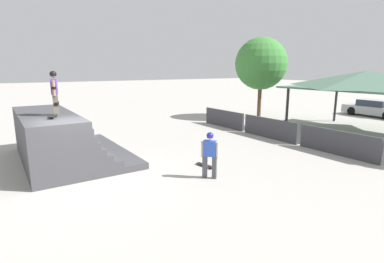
{
  "coord_description": "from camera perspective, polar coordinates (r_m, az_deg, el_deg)",
  "views": [
    {
      "loc": [
        9.84,
        -2.17,
        3.59
      ],
      "look_at": [
        -0.19,
        4.48,
        1.07
      ],
      "focal_mm": 28.0,
      "sensor_mm": 36.0,
      "label": 1
    }
  ],
  "objects": [
    {
      "name": "barrier_fence",
      "position": [
        16.29,
        14.52,
        0.61
      ],
      "size": [
        11.08,
        0.12,
        1.05
      ],
      "color": "#3D3D42",
      "rests_on": "ground"
    },
    {
      "name": "skateboard_on_deck",
      "position": [
        11.33,
        -24.98,
        2.65
      ],
      "size": [
        0.8,
        0.46,
        0.09
      ],
      "rotation": [
        0.0,
        0.0,
        -0.36
      ],
      "color": "green",
      "rests_on": "quarter_pipe_ramp"
    },
    {
      "name": "skateboard_on_ground",
      "position": [
        11.26,
        2.64,
        -6.47
      ],
      "size": [
        0.87,
        0.33,
        0.09
      ],
      "rotation": [
        0.0,
        0.0,
        0.16
      ],
      "color": "red",
      "rests_on": "ground"
    },
    {
      "name": "skater_on_deck",
      "position": [
        11.81,
        -24.72,
        7.18
      ],
      "size": [
        0.69,
        0.3,
        1.58
      ],
      "rotation": [
        0.0,
        0.0,
        -0.23
      ],
      "color": "#6B6051",
      "rests_on": "quarter_pipe_ramp"
    },
    {
      "name": "pavilion_shelter",
      "position": [
        19.22,
        30.25,
        8.43
      ],
      "size": [
        7.39,
        5.99,
        3.5
      ],
      "color": "#2D2D33",
      "rests_on": "ground"
    },
    {
      "name": "quarter_pipe_ramp",
      "position": [
        12.93,
        -24.16,
        -1.47
      ],
      "size": [
        5.84,
        3.81,
        1.94
      ],
      "color": "#424247",
      "rests_on": "ground"
    },
    {
      "name": "bystander_walking",
      "position": [
        9.92,
        3.41,
        -3.8
      ],
      "size": [
        0.54,
        0.46,
        1.57
      ],
      "rotation": [
        0.0,
        0.0,
        3.81
      ],
      "color": "#4C4C51",
      "rests_on": "ground"
    },
    {
      "name": "tree_far_back",
      "position": [
        22.58,
        13.02,
        12.46
      ],
      "size": [
        3.72,
        3.72,
        5.82
      ],
      "color": "brown",
      "rests_on": "ground"
    },
    {
      "name": "ground_plane",
      "position": [
        10.7,
        -20.06,
        -8.53
      ],
      "size": [
        160.0,
        160.0,
        0.0
      ],
      "primitive_type": "plane",
      "color": "#ADA8A0"
    },
    {
      "name": "parked_car_silver",
      "position": [
        26.9,
        31.4,
        3.74
      ],
      "size": [
        4.47,
        1.89,
        1.27
      ],
      "rotation": [
        0.0,
        0.0,
        -0.05
      ],
      "color": "#A8AAAF",
      "rests_on": "ground"
    }
  ]
}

